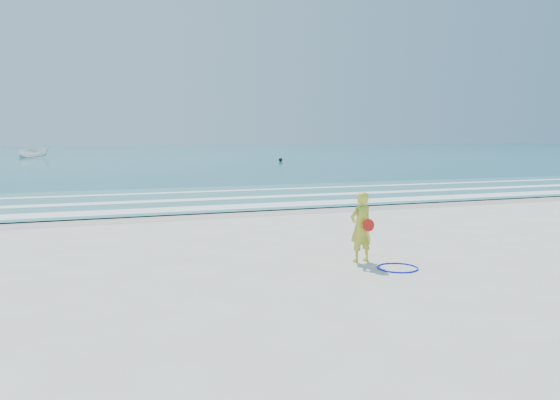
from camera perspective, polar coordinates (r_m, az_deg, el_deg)
name	(u,v)px	position (r m, az deg, el deg)	size (l,w,h in m)	color
ground	(351,271)	(11.11, 7.42, -7.32)	(400.00, 400.00, 0.00)	silver
wet_sand	(232,213)	(19.39, -5.07, -1.36)	(400.00, 2.40, 0.00)	#B2A893
ocean	(104,151)	(114.67, -17.92, 4.86)	(400.00, 190.00, 0.04)	#19727F
shallow	(202,197)	(24.21, -8.20, 0.26)	(400.00, 10.00, 0.01)	#59B7AD
foam_near	(223,207)	(20.63, -6.02, -0.76)	(400.00, 1.40, 0.01)	white
foam_mid	(206,199)	(23.43, -7.79, 0.08)	(400.00, 0.90, 0.01)	white
foam_far	(190,192)	(26.64, -9.34, 0.83)	(400.00, 0.60, 0.01)	white
hoop	(398,268)	(11.44, 12.18, -6.93)	(0.84, 0.84, 0.03)	#0C0DDA
boat	(33,152)	(77.89, -24.38, 4.56)	(1.48, 3.94, 1.52)	white
buoy	(281,160)	(60.42, 0.06, 4.23)	(0.44, 0.44, 0.44)	black
woman	(361,227)	(11.76, 8.45, -2.82)	(0.61, 0.46, 1.51)	gold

